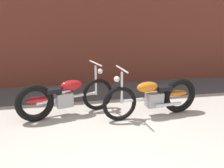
% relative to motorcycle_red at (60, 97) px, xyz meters
% --- Properties ---
extents(sidewalk_slab, '(36.00, 3.50, 0.01)m').
position_rel_motorcycle_red_xyz_m(sidewalk_slab, '(0.57, -0.99, -0.40)').
color(sidewalk_slab, '#B2ADA3').
rests_on(sidewalk_slab, ground).
extents(motorcycle_red, '(1.95, 0.81, 1.03)m').
position_rel_motorcycle_red_xyz_m(motorcycle_red, '(0.00, 0.00, 0.00)').
color(motorcycle_red, black).
rests_on(motorcycle_red, ground).
extents(motorcycle_orange, '(2.00, 0.58, 1.03)m').
position_rel_motorcycle_red_xyz_m(motorcycle_orange, '(1.91, -0.29, 0.00)').
color(motorcycle_orange, black).
rests_on(motorcycle_orange, ground).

